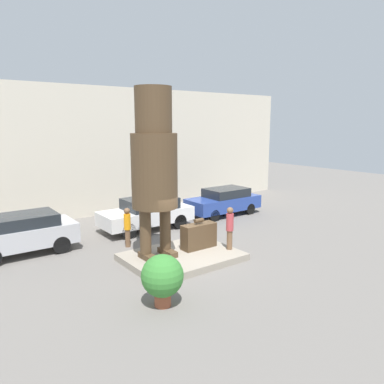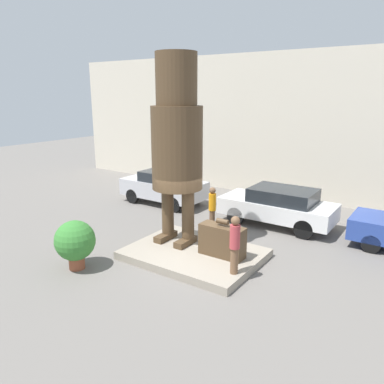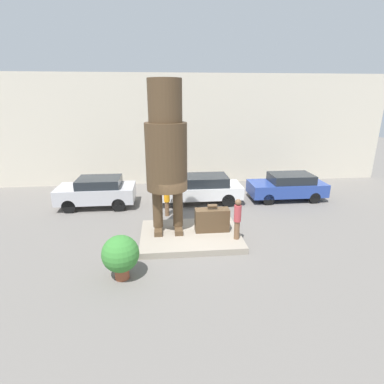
% 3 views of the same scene
% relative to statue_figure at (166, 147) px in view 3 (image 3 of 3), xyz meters
% --- Properties ---
extents(ground_plane, '(60.00, 60.00, 0.00)m').
position_rel_statue_figure_xyz_m(ground_plane, '(0.91, -0.37, -3.79)').
color(ground_plane, slate).
extents(pedestal, '(4.10, 3.06, 0.25)m').
position_rel_statue_figure_xyz_m(pedestal, '(0.91, -0.37, -3.67)').
color(pedestal, gray).
rests_on(pedestal, ground_plane).
extents(building_backdrop, '(28.00, 0.60, 7.04)m').
position_rel_statue_figure_xyz_m(building_backdrop, '(0.91, 8.35, -0.27)').
color(building_backdrop, beige).
rests_on(building_backdrop, ground_plane).
extents(statue_figure, '(1.64, 1.64, 6.06)m').
position_rel_statue_figure_xyz_m(statue_figure, '(0.00, 0.00, 0.00)').
color(statue_figure, '#4C3823').
rests_on(statue_figure, pedestal).
extents(giant_suitcase, '(1.42, 0.52, 1.19)m').
position_rel_statue_figure_xyz_m(giant_suitcase, '(1.83, -0.20, -3.05)').
color(giant_suitcase, '#4C3823').
rests_on(giant_suitcase, pedestal).
extents(tourist, '(0.28, 0.28, 1.67)m').
position_rel_statue_figure_xyz_m(tourist, '(2.69, -1.04, -2.63)').
color(tourist, brown).
rests_on(tourist, pedestal).
extents(parked_car_silver, '(4.00, 1.86, 1.58)m').
position_rel_statue_figure_xyz_m(parked_car_silver, '(-3.68, 3.93, -2.94)').
color(parked_car_silver, '#B7B7BC').
rests_on(parked_car_silver, ground_plane).
extents(parked_car_white, '(4.43, 1.87, 1.53)m').
position_rel_statue_figure_xyz_m(parked_car_white, '(1.95, 4.04, -2.97)').
color(parked_car_white, silver).
rests_on(parked_car_white, ground_plane).
extents(parked_car_blue, '(4.23, 1.77, 1.49)m').
position_rel_statue_figure_xyz_m(parked_car_blue, '(6.87, 4.04, -3.00)').
color(parked_car_blue, '#284293').
rests_on(parked_car_blue, ground_plane).
extents(planter_pot, '(1.20, 1.20, 1.50)m').
position_rel_statue_figure_xyz_m(planter_pot, '(-1.58, -2.98, -2.93)').
color(planter_pot, brown).
rests_on(planter_pot, ground_plane).
extents(worker_hivis, '(0.28, 0.28, 1.65)m').
position_rel_statue_figure_xyz_m(worker_hivis, '(-0.01, 2.24, -2.89)').
color(worker_hivis, brown).
rests_on(worker_hivis, ground_plane).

